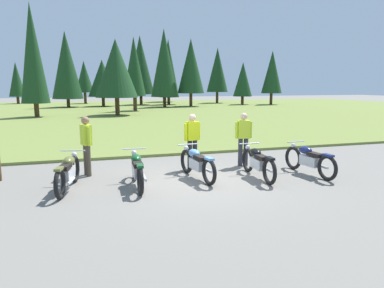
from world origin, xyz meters
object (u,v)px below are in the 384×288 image
motorcycle_black (258,162)px  motorcycle_navy (309,159)px  motorcycle_olive (68,172)px  motorcycle_sky_blue (197,163)px  rider_near_row_end (192,138)px  rider_in_hivis_vest (243,136)px  motorcycle_british_green (137,169)px  rider_with_back_turned (86,142)px

motorcycle_black → motorcycle_navy: size_ratio=1.00×
motorcycle_navy → motorcycle_olive: bearing=176.0°
motorcycle_sky_blue → rider_near_row_end: bearing=78.9°
motorcycle_sky_blue → rider_in_hivis_vest: 2.22m
motorcycle_olive → rider_in_hivis_vest: bearing=12.3°
motorcycle_sky_blue → rider_in_hivis_vest: size_ratio=1.25×
motorcycle_british_green → motorcycle_sky_blue: size_ratio=1.00×
motorcycle_navy → rider_near_row_end: bearing=150.5°
motorcycle_sky_blue → rider_near_row_end: 1.29m
motorcycle_british_green → motorcycle_navy: (4.84, -0.24, 0.00)m
rider_in_hivis_vest → motorcycle_olive: bearing=-167.7°
motorcycle_navy → rider_with_back_turned: rider_with_back_turned is taller
rider_with_back_turned → rider_in_hivis_vest: size_ratio=1.00×
motorcycle_navy → rider_in_hivis_vest: 2.11m
motorcycle_sky_blue → rider_with_back_turned: 3.13m
motorcycle_sky_blue → rider_near_row_end: rider_near_row_end is taller
motorcycle_british_green → rider_in_hivis_vest: (3.53, 1.33, 0.51)m
rider_with_back_turned → motorcycle_olive: bearing=-109.7°
motorcycle_navy → rider_with_back_turned: bearing=164.0°
motorcycle_olive → rider_near_row_end: 3.77m
motorcycle_black → rider_in_hivis_vest: (0.25, 1.46, 0.51)m
motorcycle_olive → motorcycle_sky_blue: size_ratio=0.99×
motorcycle_british_green → rider_with_back_turned: 1.97m
motorcycle_olive → motorcycle_british_green: bearing=-7.2°
motorcycle_sky_blue → motorcycle_black: bearing=-13.7°
motorcycle_british_green → motorcycle_navy: 4.85m
motorcycle_sky_blue → motorcycle_navy: 3.22m
motorcycle_british_green → motorcycle_sky_blue: bearing=9.1°
motorcycle_olive → rider_in_hivis_vest: rider_in_hivis_vest is taller
motorcycle_black → rider_in_hivis_vest: size_ratio=1.26×
rider_near_row_end → rider_in_hivis_vest: size_ratio=1.00×
motorcycle_navy → motorcycle_black: bearing=175.9°
motorcycle_olive → motorcycle_black: (4.92, -0.34, 0.00)m
rider_near_row_end → motorcycle_navy: bearing=-29.5°
motorcycle_olive → motorcycle_navy: same height
motorcycle_sky_blue → motorcycle_black: 1.67m
motorcycle_sky_blue → rider_with_back_turned: bearing=156.8°
rider_with_back_turned → rider_in_hivis_vest: 4.72m
motorcycle_british_green → rider_near_row_end: 2.42m
motorcycle_sky_blue → rider_in_hivis_vest: bearing=29.7°
motorcycle_navy → rider_in_hivis_vest: size_ratio=1.26×
motorcycle_british_green → rider_near_row_end: size_ratio=1.26×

